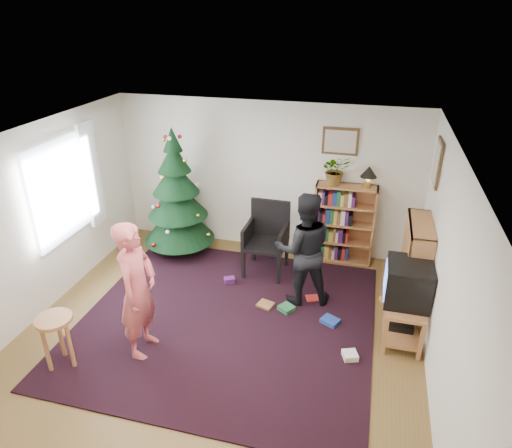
% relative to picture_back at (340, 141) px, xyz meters
% --- Properties ---
extents(floor, '(5.00, 5.00, 0.00)m').
position_rel_picture_back_xyz_m(floor, '(-1.15, -2.48, -1.95)').
color(floor, brown).
rests_on(floor, ground).
extents(ceiling, '(5.00, 5.00, 0.00)m').
position_rel_picture_back_xyz_m(ceiling, '(-1.15, -2.48, 0.55)').
color(ceiling, white).
rests_on(ceiling, wall_back).
extents(wall_back, '(5.00, 0.02, 2.50)m').
position_rel_picture_back_xyz_m(wall_back, '(-1.15, 0.02, -0.70)').
color(wall_back, silver).
rests_on(wall_back, floor).
extents(wall_front, '(5.00, 0.02, 2.50)m').
position_rel_picture_back_xyz_m(wall_front, '(-1.15, -4.97, -0.70)').
color(wall_front, silver).
rests_on(wall_front, floor).
extents(wall_left, '(0.02, 5.00, 2.50)m').
position_rel_picture_back_xyz_m(wall_left, '(-3.65, -2.48, -0.70)').
color(wall_left, silver).
rests_on(wall_left, floor).
extents(wall_right, '(0.02, 5.00, 2.50)m').
position_rel_picture_back_xyz_m(wall_right, '(1.35, -2.48, -0.70)').
color(wall_right, silver).
rests_on(wall_right, floor).
extents(rug, '(3.80, 3.60, 0.02)m').
position_rel_picture_back_xyz_m(rug, '(-1.15, -2.17, -1.94)').
color(rug, black).
rests_on(rug, floor).
extents(window_pane, '(0.04, 1.20, 1.40)m').
position_rel_picture_back_xyz_m(window_pane, '(-3.62, -1.88, -0.45)').
color(window_pane, silver).
rests_on(window_pane, wall_left).
extents(curtain, '(0.06, 0.35, 1.60)m').
position_rel_picture_back_xyz_m(curtain, '(-3.58, -1.18, -0.45)').
color(curtain, white).
rests_on(curtain, wall_left).
extents(picture_back, '(0.55, 0.03, 0.42)m').
position_rel_picture_back_xyz_m(picture_back, '(0.00, 0.00, 0.00)').
color(picture_back, '#4C3319').
rests_on(picture_back, wall_back).
extents(picture_right, '(0.03, 0.50, 0.60)m').
position_rel_picture_back_xyz_m(picture_right, '(1.33, -0.73, 0.00)').
color(picture_right, '#4C3319').
rests_on(picture_right, wall_right).
extents(christmas_tree, '(1.18, 1.18, 2.14)m').
position_rel_picture_back_xyz_m(christmas_tree, '(-2.52, -0.52, -1.06)').
color(christmas_tree, '#3F2816').
rests_on(christmas_tree, rug).
extents(bookshelf_back, '(0.95, 0.30, 1.30)m').
position_rel_picture_back_xyz_m(bookshelf_back, '(0.17, -0.14, -1.29)').
color(bookshelf_back, '#9D6538').
rests_on(bookshelf_back, floor).
extents(bookshelf_right, '(0.30, 0.95, 1.30)m').
position_rel_picture_back_xyz_m(bookshelf_right, '(1.19, -1.26, -1.29)').
color(bookshelf_right, '#9D6538').
rests_on(bookshelf_right, floor).
extents(tv_stand, '(0.47, 0.85, 0.55)m').
position_rel_picture_back_xyz_m(tv_stand, '(1.07, -1.91, -1.63)').
color(tv_stand, '#9D6538').
rests_on(tv_stand, floor).
extents(crt_tv, '(0.53, 0.58, 0.50)m').
position_rel_picture_back_xyz_m(crt_tv, '(1.07, -1.91, -1.15)').
color(crt_tv, black).
rests_on(crt_tv, tv_stand).
extents(armchair, '(0.63, 0.63, 1.12)m').
position_rel_picture_back_xyz_m(armchair, '(-0.94, -0.73, -1.34)').
color(armchair, black).
rests_on(armchair, rug).
extents(stool, '(0.41, 0.41, 0.68)m').
position_rel_picture_back_xyz_m(stool, '(-2.75, -3.45, -1.43)').
color(stool, '#9D6538').
rests_on(stool, floor).
extents(person_standing, '(0.44, 0.64, 1.72)m').
position_rel_picture_back_xyz_m(person_standing, '(-1.95, -2.96, -1.09)').
color(person_standing, '#C54E51').
rests_on(person_standing, rug).
extents(person_by_chair, '(0.94, 0.82, 1.64)m').
position_rel_picture_back_xyz_m(person_by_chair, '(-0.27, -1.45, -1.13)').
color(person_by_chair, black).
rests_on(person_by_chair, rug).
extents(potted_plant, '(0.53, 0.50, 0.47)m').
position_rel_picture_back_xyz_m(potted_plant, '(-0.03, -0.14, -0.42)').
color(potted_plant, gray).
rests_on(potted_plant, bookshelf_back).
extents(table_lamp, '(0.25, 0.25, 0.34)m').
position_rel_picture_back_xyz_m(table_lamp, '(0.47, -0.14, -0.42)').
color(table_lamp, '#A57F33').
rests_on(table_lamp, bookshelf_back).
extents(floor_clutter, '(2.51, 1.52, 0.08)m').
position_rel_picture_back_xyz_m(floor_clutter, '(-0.15, -1.69, -1.91)').
color(floor_clutter, '#A51E19').
rests_on(floor_clutter, rug).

